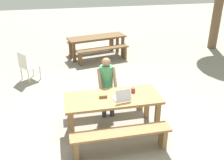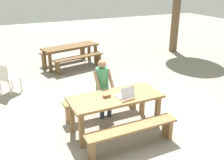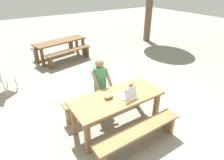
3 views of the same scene
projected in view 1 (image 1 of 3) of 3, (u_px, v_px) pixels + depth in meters
The scene contains 12 objects.
ground_plane at pixel (113, 129), 5.37m from camera, with size 30.00×30.00×0.00m, color gray.
picnic_table_front at pixel (113, 102), 5.10m from camera, with size 1.87×0.80×0.76m.
bench_near at pixel (121, 136), 4.61m from camera, with size 1.81×0.30×0.45m.
bench_far at pixel (106, 99), 5.85m from camera, with size 1.81×0.30×0.45m.
laptop at pixel (122, 97), 4.94m from camera, with size 0.34×0.35×0.24m.
small_pouch at pixel (103, 96), 5.03m from camera, with size 0.15×0.08×0.06m.
coffee_mug at pixel (133, 90), 5.23m from camera, with size 0.08×0.08×0.09m.
person_seated at pixel (107, 83), 5.64m from camera, with size 0.39×0.40×1.32m.
plastic_chair at pixel (27, 65), 7.40m from camera, with size 0.61×0.61×0.85m.
picnic_table_mid at pixel (97, 40), 9.17m from camera, with size 2.12×1.06×0.74m.
bench_mid_south at pixel (103, 51), 8.81m from camera, with size 1.85×0.67×0.48m.
bench_mid_north at pixel (92, 43), 9.74m from camera, with size 1.85×0.67×0.48m.
Camera 1 is at (-0.95, -4.34, 3.20)m, focal length 41.66 mm.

